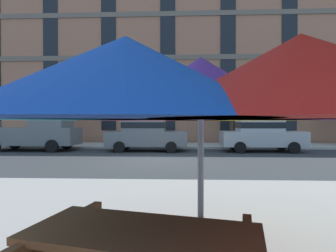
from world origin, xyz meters
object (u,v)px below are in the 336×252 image
Objects in this scene: sedan_gray at (146,134)px; street_tree_middle at (232,103)px; pickup_gray at (36,132)px; street_tree_left at (61,102)px; patio_umbrella at (201,92)px; sedan_silver at (261,134)px.

street_tree_middle is at bearing 32.74° from sedan_gray.
pickup_gray reaches higher than sedan_gray.
street_tree_left is (0.15, 2.96, 1.95)m from pickup_gray.
street_tree_middle reaches higher than sedan_gray.
patio_umbrella reaches higher than sedan_gray.
street_tree_left is 1.02× the size of street_tree_middle.
patio_umbrella is (-3.26, -16.14, -1.00)m from street_tree_middle.
patio_umbrella reaches higher than pickup_gray.
pickup_gray is at bearing -163.46° from street_tree_middle.
street_tree_left is at bearing 166.55° from sedan_silver.
sedan_gray and sedan_silver have the same top height.
sedan_silver is 1.07× the size of patio_umbrella.
pickup_gray is 1.16× the size of sedan_gray.
pickup_gray is 15.21m from patio_umbrella.
street_tree_left reaches higher than pickup_gray.
patio_umbrella reaches higher than sedan_silver.
street_tree_left is at bearing -177.58° from street_tree_middle.
patio_umbrella is (8.32, -12.70, 0.87)m from pickup_gray.
sedan_gray is 6.65m from street_tree_middle.
street_tree_middle is at bearing 2.42° from street_tree_left.
sedan_gray is 1.07× the size of patio_umbrella.
patio_umbrella is at bearing -80.66° from sedan_gray.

